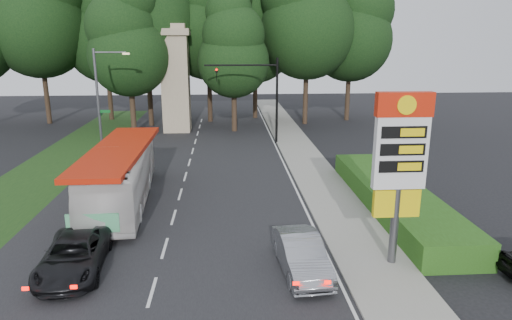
{
  "coord_description": "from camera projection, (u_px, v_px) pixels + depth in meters",
  "views": [
    {
      "loc": [
        2.73,
        -14.11,
        8.7
      ],
      "look_at": [
        4.33,
        10.23,
        2.2
      ],
      "focal_mm": 32.0,
      "sensor_mm": 36.0,
      "label": 1
    }
  ],
  "objects": [
    {
      "name": "tree_center_left",
      "position": [
        144.0,
        3.0,
        44.07
      ],
      "size": [
        10.08,
        10.08,
        19.8
      ],
      "color": "#2D2116",
      "rests_on": "ground"
    },
    {
      "name": "gas_station_pylon",
      "position": [
        400.0,
        156.0,
        17.03
      ],
      "size": [
        2.1,
        0.45,
        6.85
      ],
      "color": "#59595E",
      "rests_on": "ground"
    },
    {
      "name": "grass_verge_left",
      "position": [
        55.0,
        165.0,
        32.42
      ],
      "size": [
        5.0,
        50.0,
        0.02
      ],
      "primitive_type": "cube",
      "color": "#193814",
      "rests_on": "ground"
    },
    {
      "name": "sedan_silver",
      "position": [
        301.0,
        254.0,
        17.43
      ],
      "size": [
        1.89,
        4.49,
        1.44
      ],
      "primitive_type": "imported",
      "rotation": [
        0.0,
        0.0,
        0.08
      ],
      "color": "#96979D",
      "rests_on": "ground"
    },
    {
      "name": "tree_west_near",
      "position": [
        104.0,
        26.0,
        48.13
      ],
      "size": [
        8.4,
        8.4,
        16.5
      ],
      "color": "#2D2116",
      "rests_on": "ground"
    },
    {
      "name": "tree_monument_left",
      "position": [
        128.0,
        39.0,
        41.01
      ],
      "size": [
        7.28,
        7.28,
        14.3
      ],
      "color": "#2D2116",
      "rests_on": "ground"
    },
    {
      "name": "sidewalk_right",
      "position": [
        322.0,
        185.0,
        27.76
      ],
      "size": [
        3.0,
        80.0,
        0.12
      ],
      "primitive_type": "cube",
      "color": "gray",
      "rests_on": "ground"
    },
    {
      "name": "tree_east_mid",
      "position": [
        308.0,
        11.0,
        45.26
      ],
      "size": [
        9.52,
        9.52,
        18.7
      ],
      "color": "#2D2116",
      "rests_on": "ground"
    },
    {
      "name": "hedge",
      "position": [
        395.0,
        198.0,
        23.96
      ],
      "size": [
        3.0,
        14.0,
        1.2
      ],
      "primitive_type": "cube",
      "color": "#254C14",
      "rests_on": "ground"
    },
    {
      "name": "monument",
      "position": [
        176.0,
        78.0,
        43.15
      ],
      "size": [
        3.0,
        3.0,
        10.05
      ],
      "color": "tan",
      "rests_on": "ground"
    },
    {
      "name": "tree_far_east",
      "position": [
        351.0,
        22.0,
        47.76
      ],
      "size": [
        8.68,
        8.68,
        17.05
      ],
      "color": "#2D2116",
      "rests_on": "ground"
    },
    {
      "name": "road_surface",
      "position": [
        182.0,
        189.0,
        27.24
      ],
      "size": [
        14.0,
        80.0,
        0.02
      ],
      "primitive_type": "cube",
      "color": "black",
      "rests_on": "ground"
    },
    {
      "name": "tree_east_near",
      "position": [
        255.0,
        29.0,
        49.23
      ],
      "size": [
        8.12,
        8.12,
        15.95
      ],
      "color": "#2D2116",
      "rests_on": "ground"
    },
    {
      "name": "tree_monument_right",
      "position": [
        233.0,
        46.0,
        42.27
      ],
      "size": [
        6.72,
        6.72,
        13.2
      ],
      "color": "#2D2116",
      "rests_on": "ground"
    },
    {
      "name": "suv_charcoal",
      "position": [
        74.0,
        255.0,
        17.45
      ],
      "size": [
        2.64,
        5.01,
        1.34
      ],
      "primitive_type": "imported",
      "rotation": [
        0.0,
        0.0,
        0.09
      ],
      "color": "black",
      "rests_on": "ground"
    },
    {
      "name": "transit_bus",
      "position": [
        121.0,
        176.0,
        24.53
      ],
      "size": [
        3.45,
        11.39,
        3.13
      ],
      "primitive_type": "imported",
      "rotation": [
        0.0,
        0.0,
        0.07
      ],
      "color": "white",
      "rests_on": "ground"
    },
    {
      "name": "streetlight_signs",
      "position": [
        100.0,
        96.0,
        35.3
      ],
      "size": [
        2.75,
        0.98,
        8.0
      ],
      "color": "#59595E",
      "rests_on": "ground"
    },
    {
      "name": "traffic_signal_mast",
      "position": [
        261.0,
        89.0,
        37.96
      ],
      "size": [
        6.1,
        0.35,
        7.2
      ],
      "color": "black",
      "rests_on": "ground"
    },
    {
      "name": "tree_west_mid",
      "position": [
        36.0,
        8.0,
        45.39
      ],
      "size": [
        9.8,
        9.8,
        19.25
      ],
      "color": "#2D2116",
      "rests_on": "ground"
    },
    {
      "name": "ground",
      "position": [
        150.0,
        300.0,
        15.67
      ],
      "size": [
        120.0,
        120.0,
        0.0
      ],
      "primitive_type": "plane",
      "color": "black",
      "rests_on": "ground"
    },
    {
      "name": "tree_center_right",
      "position": [
        208.0,
        15.0,
        46.64
      ],
      "size": [
        9.24,
        9.24,
        18.15
      ],
      "color": "#2D2116",
      "rests_on": "ground"
    }
  ]
}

